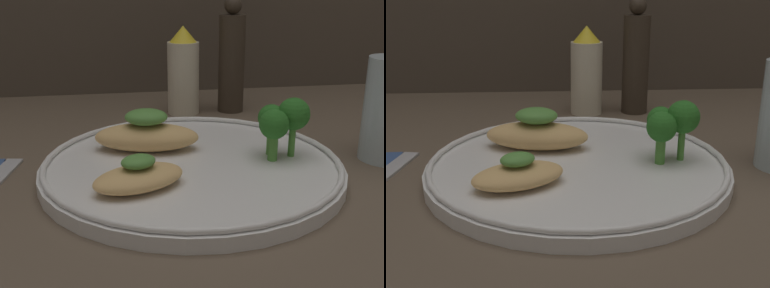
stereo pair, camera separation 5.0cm
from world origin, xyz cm
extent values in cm
cube|color=brown|center=(0.00, 0.00, -0.50)|extent=(180.00, 180.00, 1.00)
cylinder|color=white|center=(0.00, 0.00, 0.70)|extent=(31.54, 31.54, 1.40)
torus|color=white|center=(0.00, 0.00, 1.70)|extent=(30.94, 30.94, 0.60)
ellipsoid|color=tan|center=(-5.91, -5.73, 2.42)|extent=(10.07, 8.05, 2.03)
ellipsoid|color=#518E3D|center=(-5.91, -5.73, 4.04)|extent=(3.99, 3.64, 1.20)
ellipsoid|color=tan|center=(-4.35, 4.65, 2.87)|extent=(12.37, 7.37, 2.95)
ellipsoid|color=#518E3D|center=(-4.35, 4.65, 5.22)|extent=(5.32, 4.54, 1.74)
cylinder|color=#4C8E38|center=(10.92, -0.09, 3.16)|extent=(0.73, 0.73, 3.53)
sphere|color=#286B23|center=(10.92, -0.09, 6.14)|extent=(3.46, 3.46, 3.46)
cylinder|color=#4C8E38|center=(8.78, 0.87, 2.97)|extent=(0.77, 0.77, 3.15)
sphere|color=#286B23|center=(8.78, 0.87, 5.57)|extent=(2.91, 2.91, 2.91)
cylinder|color=#4C8E38|center=(8.50, -0.90, 2.84)|extent=(1.02, 1.02, 2.88)
sphere|color=#286B23|center=(8.50, -0.90, 5.38)|extent=(3.15, 3.15, 3.15)
cylinder|color=beige|center=(2.77, 24.27, 5.38)|extent=(4.74, 4.74, 10.75)
cone|color=yellow|center=(2.77, 24.27, 11.93)|extent=(4.03, 4.03, 2.37)
cylinder|color=#382D23|center=(10.18, 24.27, 7.29)|extent=(3.95, 3.95, 14.58)
sphere|color=#382D23|center=(10.18, 24.27, 15.86)|extent=(2.57, 2.57, 2.57)
camera|label=1|loc=(-7.86, -46.51, 19.90)|focal=45.00mm
camera|label=2|loc=(-2.90, -47.08, 19.90)|focal=45.00mm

